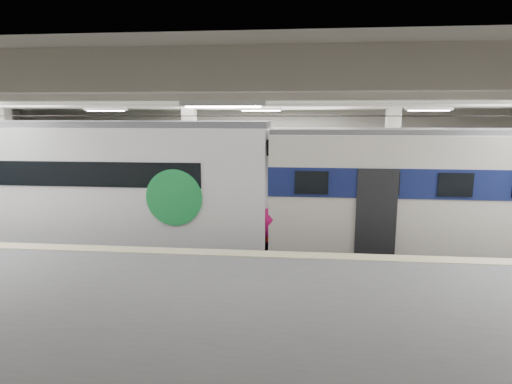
# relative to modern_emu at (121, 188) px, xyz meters

# --- Properties ---
(station_hall) EXTENTS (36.00, 24.00, 5.75)m
(station_hall) POSITION_rel_modern_emu_xyz_m (4.71, -1.74, 1.02)
(station_hall) COLOR black
(station_hall) RESTS_ON ground
(modern_emu) EXTENTS (14.09, 2.91, 4.53)m
(modern_emu) POSITION_rel_modern_emu_xyz_m (0.00, 0.00, 0.00)
(modern_emu) COLOR white
(modern_emu) RESTS_ON ground
(older_rer) EXTENTS (12.98, 2.87, 4.30)m
(older_rer) POSITION_rel_modern_emu_xyz_m (11.61, 0.00, 0.03)
(older_rer) COLOR beige
(older_rer) RESTS_ON ground
(far_train) EXTENTS (12.89, 3.21, 4.13)m
(far_train) POSITION_rel_modern_emu_xyz_m (-3.29, 5.50, -0.09)
(far_train) COLOR white
(far_train) RESTS_ON ground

